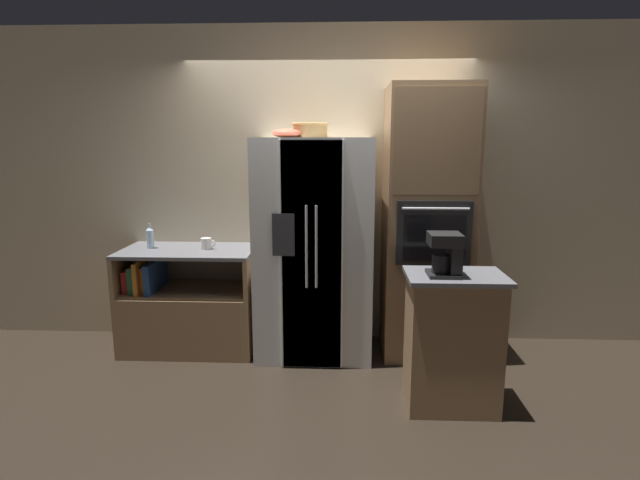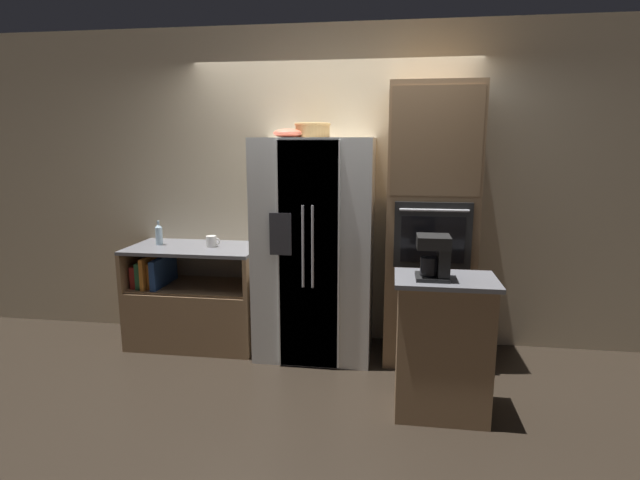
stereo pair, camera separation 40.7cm
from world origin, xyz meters
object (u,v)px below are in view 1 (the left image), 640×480
at_px(fruit_bowl, 286,133).
at_px(coffee_maker, 448,253).
at_px(wall_oven, 427,224).
at_px(wicker_basket, 310,130).
at_px(mug, 207,244).
at_px(bottle_tall, 150,237).
at_px(refrigerator, 314,249).

relative_size(fruit_bowl, coffee_maker, 0.83).
distance_m(wall_oven, coffee_maker, 0.96).
distance_m(wicker_basket, fruit_bowl, 0.23).
bearing_deg(coffee_maker, mug, 152.35).
height_order(wicker_basket, fruit_bowl, wicker_basket).
xyz_separation_m(bottle_tall, coffee_maker, (2.35, -0.99, 0.10)).
height_order(refrigerator, wall_oven, wall_oven).
bearing_deg(fruit_bowl, bottle_tall, 175.05).
bearing_deg(refrigerator, bottle_tall, 177.16).
xyz_separation_m(wall_oven, coffee_maker, (-0.02, -0.96, -0.03)).
relative_size(wall_oven, bottle_tall, 10.29).
bearing_deg(bottle_tall, wall_oven, -0.75).
distance_m(wicker_basket, mug, 1.32).
distance_m(refrigerator, bottle_tall, 1.44).
bearing_deg(refrigerator, wall_oven, 2.44).
bearing_deg(fruit_bowl, mug, 173.30).
height_order(refrigerator, coffee_maker, refrigerator).
height_order(fruit_bowl, bottle_tall, fruit_bowl).
bearing_deg(wall_oven, mug, 179.70).
distance_m(wall_oven, wicker_basket, 1.25).
xyz_separation_m(bottle_tall, mug, (0.50, -0.02, -0.05)).
bearing_deg(wicker_basket, mug, -177.42).
bearing_deg(coffee_maker, refrigerator, 134.98).
height_order(refrigerator, fruit_bowl, fruit_bowl).
distance_m(bottle_tall, mug, 0.50).
bearing_deg(coffee_maker, bottle_tall, 157.13).
height_order(fruit_bowl, coffee_maker, fruit_bowl).
xyz_separation_m(mug, coffee_maker, (1.85, -0.97, 0.15)).
relative_size(wall_oven, fruit_bowl, 9.58).
distance_m(refrigerator, fruit_bowl, 0.98).
bearing_deg(bottle_tall, wicker_basket, 0.79).
distance_m(mug, coffee_maker, 2.10).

